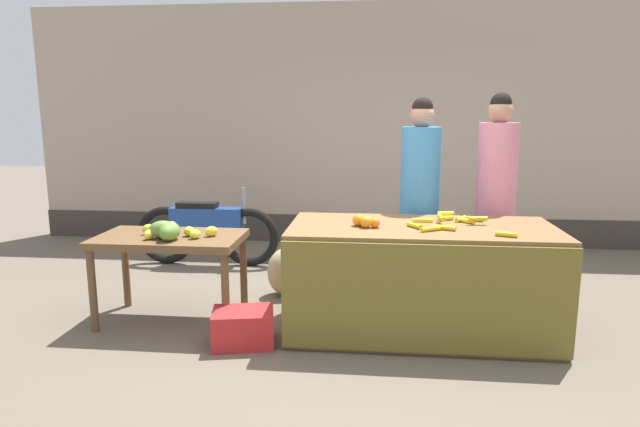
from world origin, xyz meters
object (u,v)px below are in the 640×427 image
at_px(vendor_woman_pink_shirt, 495,199).
at_px(vendor_woman_blue_shirt, 419,201).
at_px(produce_crate, 243,327).
at_px(produce_sack, 287,272).
at_px(parked_motorcycle, 207,229).

bearing_deg(vendor_woman_pink_shirt, vendor_woman_blue_shirt, -175.31).
bearing_deg(vendor_woman_pink_shirt, produce_crate, -149.76).
distance_m(vendor_woman_blue_shirt, produce_sack, 1.37).
distance_m(produce_crate, produce_sack, 1.12).
xyz_separation_m(produce_crate, produce_sack, (0.14, 1.10, 0.10)).
bearing_deg(produce_crate, vendor_woman_blue_shirt, 39.75).
bearing_deg(produce_crate, produce_sack, 82.71).
relative_size(vendor_woman_pink_shirt, produce_sack, 4.09).
height_order(vendor_woman_blue_shirt, produce_sack, vendor_woman_blue_shirt).
bearing_deg(produce_sack, vendor_woman_blue_shirt, 0.09).
distance_m(vendor_woman_pink_shirt, produce_sack, 1.98).
bearing_deg(parked_motorcycle, produce_sack, -41.46).
relative_size(vendor_woman_pink_shirt, parked_motorcycle, 1.15).
bearing_deg(vendor_woman_blue_shirt, produce_crate, -140.25).
distance_m(vendor_woman_pink_shirt, produce_crate, 2.44).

